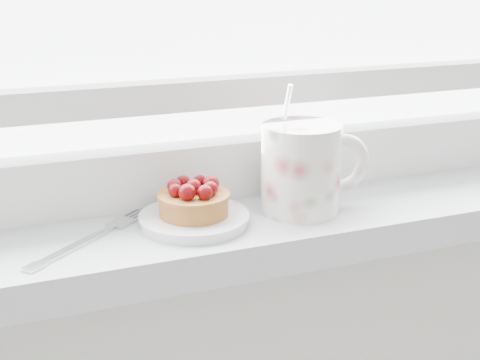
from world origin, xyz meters
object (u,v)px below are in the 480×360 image
raspberry_tart (194,199)px  floral_mug (304,166)px  fork (92,238)px  saucer (194,219)px

raspberry_tart → floral_mug: bearing=-1.6°
raspberry_tart → floral_mug: (0.13, -0.00, 0.02)m
raspberry_tart → floral_mug: floral_mug is taller
raspberry_tart → fork: 0.12m
floral_mug → fork: size_ratio=0.96×
saucer → floral_mug: size_ratio=0.83×
saucer → floral_mug: bearing=-1.6°
floral_mug → fork: floral_mug is taller
floral_mug → raspberry_tart: bearing=178.4°
raspberry_tart → fork: raspberry_tart is taller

